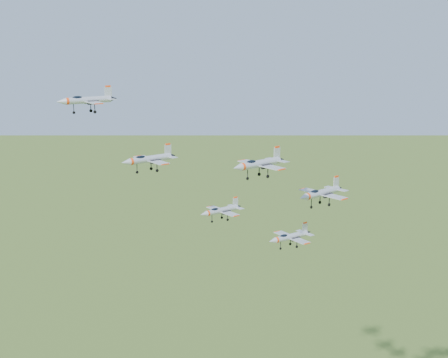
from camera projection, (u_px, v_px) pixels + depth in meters
jet_lead at (87, 100)px, 125.83m from camera, size 12.85×10.69×3.43m
jet_left_high at (149, 159)px, 127.83m from camera, size 12.96×10.64×3.48m
jet_right_high at (259, 164)px, 118.17m from camera, size 13.31×10.95×3.56m
jet_left_low at (221, 210)px, 139.83m from camera, size 11.65×9.55×3.13m
jet_right_low at (321, 193)px, 131.40m from camera, size 13.89×11.47×3.71m
jet_trail at (290, 237)px, 142.79m from camera, size 12.63×10.43×3.38m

